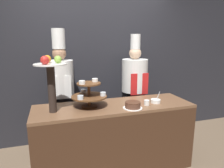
% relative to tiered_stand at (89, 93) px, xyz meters
% --- Properties ---
extents(wall_back, '(10.00, 0.06, 2.80)m').
position_rel_tiered_stand_xyz_m(wall_back, '(0.31, 0.97, 0.35)').
color(wall_back, '#232328').
rests_on(wall_back, ground_plane).
extents(buffet_counter, '(1.99, 0.61, 0.88)m').
position_rel_tiered_stand_xyz_m(buffet_counter, '(0.31, -0.03, -0.61)').
color(buffet_counter, '#422819').
rests_on(buffet_counter, ground_plane).
extents(tiered_stand, '(0.43, 0.43, 0.34)m').
position_rel_tiered_stand_xyz_m(tiered_stand, '(0.00, 0.00, 0.00)').
color(tiered_stand, brown).
rests_on(tiered_stand, buffet_counter).
extents(fruit_pedestal, '(0.35, 0.35, 0.64)m').
position_rel_tiered_stand_xyz_m(fruit_pedestal, '(-0.43, -0.05, 0.25)').
color(fruit_pedestal, '#2D231E').
rests_on(fruit_pedestal, buffet_counter).
extents(cake_round, '(0.23, 0.23, 0.08)m').
position_rel_tiered_stand_xyz_m(cake_round, '(0.49, -0.21, -0.13)').
color(cake_round, white).
rests_on(cake_round, buffet_counter).
extents(cup_white, '(0.07, 0.07, 0.07)m').
position_rel_tiered_stand_xyz_m(cup_white, '(0.70, -0.15, -0.14)').
color(cup_white, white).
rests_on(cup_white, buffet_counter).
extents(serving_bowl_near, '(0.13, 0.13, 0.15)m').
position_rel_tiered_stand_xyz_m(serving_bowl_near, '(0.86, -0.09, -0.15)').
color(serving_bowl_near, white).
rests_on(serving_bowl_near, buffet_counter).
extents(chef_left, '(0.37, 0.37, 1.83)m').
position_rel_tiered_stand_xyz_m(chef_left, '(-0.30, 0.59, -0.06)').
color(chef_left, black).
rests_on(chef_left, ground_plane).
extents(chef_center_left, '(0.41, 0.41, 1.77)m').
position_rel_tiered_stand_xyz_m(chef_center_left, '(0.85, 0.59, -0.10)').
color(chef_center_left, black).
rests_on(chef_center_left, ground_plane).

